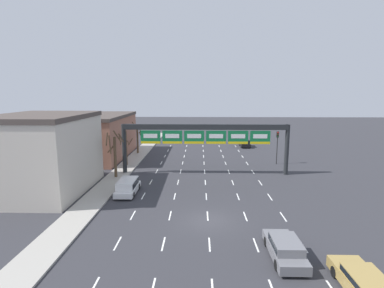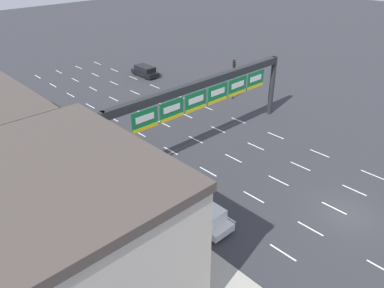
{
  "view_description": "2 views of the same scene",
  "coord_description": "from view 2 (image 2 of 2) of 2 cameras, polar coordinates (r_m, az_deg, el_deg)",
  "views": [
    {
      "loc": [
        -0.77,
        -23.83,
        10.67
      ],
      "look_at": [
        -1.72,
        15.18,
        3.98
      ],
      "focal_mm": 28.0,
      "sensor_mm": 36.0,
      "label": 1
    },
    {
      "loc": [
        -23.03,
        -7.88,
        17.73
      ],
      "look_at": [
        -3.64,
        12.68,
        2.2
      ],
      "focal_mm": 35.0,
      "sensor_mm": 36.0,
      "label": 2
    }
  ],
  "objects": [
    {
      "name": "tree_bare_closest",
      "position": [
        40.43,
        -23.66,
        4.57
      ],
      "size": [
        1.71,
        1.57,
        5.54
      ],
      "color": "brown",
      "rests_on": "sidewalk_left"
    },
    {
      "name": "lane_dashes",
      "position": [
        36.08,
        3.32,
        -0.69
      ],
      "size": [
        13.32,
        67.0,
        0.01
      ],
      "color": "white",
      "rests_on": "ground_plane"
    },
    {
      "name": "suv_white",
      "position": [
        26.66,
        1.44,
        -10.44
      ],
      "size": [
        1.95,
        4.66,
        1.56
      ],
      "color": "silver",
      "rests_on": "ground_plane"
    },
    {
      "name": "building_near",
      "position": [
        21.05,
        -18.18,
        -12.86
      ],
      "size": [
        9.0,
        12.28,
        8.46
      ],
      "color": "beige",
      "rests_on": "ground_plane"
    },
    {
      "name": "ground_plane",
      "position": [
        30.11,
        22.49,
        -9.89
      ],
      "size": [
        220.0,
        220.0,
        0.0
      ],
      "primitive_type": "plane",
      "color": "#333338"
    },
    {
      "name": "traffic_light_near_gantry",
      "position": [
        46.64,
        6.41,
        10.9
      ],
      "size": [
        0.3,
        0.35,
        4.98
      ],
      "color": "black",
      "rests_on": "ground_plane"
    },
    {
      "name": "tree_bare_third",
      "position": [
        32.79,
        -17.74,
        0.33
      ],
      "size": [
        2.2,
        2.18,
        5.03
      ],
      "color": "brown",
      "rests_on": "sidewalk_left"
    },
    {
      "name": "tree_bare_second",
      "position": [
        27.68,
        -11.69,
        -3.31
      ],
      "size": [
        2.13,
        2.08,
        6.02
      ],
      "color": "brown",
      "rests_on": "sidewalk_left"
    },
    {
      "name": "suv_black",
      "position": [
        56.06,
        -7.18,
        11.06
      ],
      "size": [
        1.86,
        4.47,
        1.53
      ],
      "color": "black",
      "rests_on": "ground_plane"
    },
    {
      "name": "sign_gantry",
      "position": [
        34.64,
        1.97,
        7.75
      ],
      "size": [
        21.95,
        0.7,
        6.65
      ],
      "color": "#232628",
      "rests_on": "ground_plane"
    }
  ]
}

